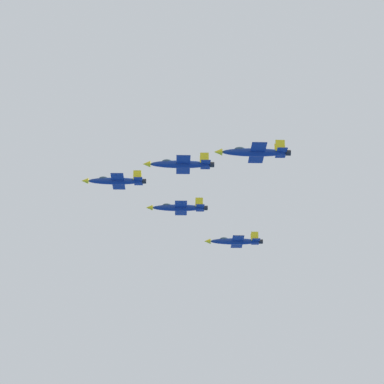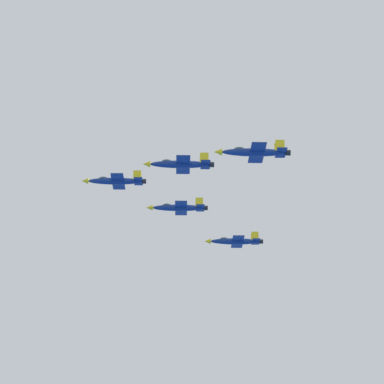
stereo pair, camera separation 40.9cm
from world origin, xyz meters
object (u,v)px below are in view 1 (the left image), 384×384
at_px(jet_right_wingman, 178,208).
at_px(jet_left_wingman, 180,164).
at_px(jet_lead, 115,181).
at_px(jet_left_outer, 254,152).
at_px(jet_right_outer, 235,241).

bearing_deg(jet_right_wingman, jet_left_wingman, 90.89).
bearing_deg(jet_lead, jet_left_outer, 140.42).
height_order(jet_left_wingman, jet_right_outer, jet_left_wingman).
height_order(jet_right_wingman, jet_right_outer, jet_right_wingman).
bearing_deg(jet_lead, jet_left_wingman, 140.42).
relative_size(jet_left_wingman, jet_right_wingman, 1.03).
bearing_deg(jet_left_wingman, jet_left_outer, 140.13).
distance_m(jet_right_wingman, jet_right_outer, 22.64).
height_order(jet_left_outer, jet_right_outer, jet_left_outer).
height_order(jet_left_wingman, jet_left_outer, jet_left_wingman).
bearing_deg(jet_right_outer, jet_right_wingman, 41.04).
bearing_deg(jet_right_outer, jet_left_outer, 90.67).
xyz_separation_m(jet_right_wingman, jet_left_outer, (-32.56, -32.88, -3.55)).
bearing_deg(jet_left_wingman, jet_right_outer, -110.92).
xyz_separation_m(jet_lead, jet_left_wingman, (-6.30, -21.26, -1.63)).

